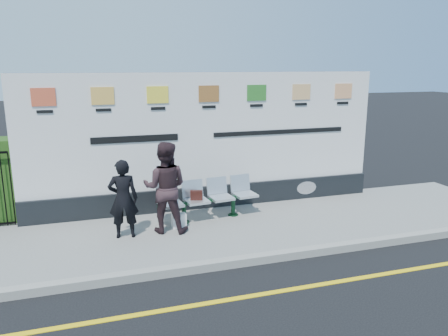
% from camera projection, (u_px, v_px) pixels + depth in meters
% --- Properties ---
extents(ground, '(80.00, 80.00, 0.00)m').
position_uv_depth(ground, '(247.00, 297.00, 6.31)').
color(ground, black).
extents(pavement, '(14.00, 3.00, 0.12)m').
position_uv_depth(pavement, '(203.00, 232.00, 8.62)').
color(pavement, gray).
rests_on(pavement, ground).
extents(kerb, '(14.00, 0.18, 0.14)m').
position_uv_depth(kerb, '(226.00, 263.00, 7.22)').
color(kerb, gray).
rests_on(kerb, ground).
extents(yellow_line, '(14.00, 0.10, 0.01)m').
position_uv_depth(yellow_line, '(247.00, 297.00, 6.31)').
color(yellow_line, yellow).
rests_on(yellow_line, ground).
extents(billboard, '(8.00, 0.30, 3.00)m').
position_uv_depth(billboard, '(208.00, 150.00, 9.70)').
color(billboard, black).
rests_on(billboard, pavement).
extents(bench, '(2.16, 0.79, 0.45)m').
position_uv_depth(bench, '(209.00, 208.00, 9.12)').
color(bench, silver).
rests_on(bench, pavement).
extents(woman_left, '(0.58, 0.41, 1.49)m').
position_uv_depth(woman_left, '(123.00, 199.00, 8.04)').
color(woman_left, black).
rests_on(woman_left, pavement).
extents(woman_right, '(1.03, 0.91, 1.76)m').
position_uv_depth(woman_right, '(165.00, 187.00, 8.30)').
color(woman_right, '#312024').
rests_on(woman_right, pavement).
extents(handbag_brown, '(0.27, 0.18, 0.20)m').
position_uv_depth(handbag_brown, '(197.00, 195.00, 8.94)').
color(handbag_brown, black).
rests_on(handbag_brown, bench).
extents(carrier_bag_white, '(0.28, 0.17, 0.28)m').
position_uv_depth(carrier_bag_white, '(179.00, 220.00, 8.66)').
color(carrier_bag_white, white).
rests_on(carrier_bag_white, pavement).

